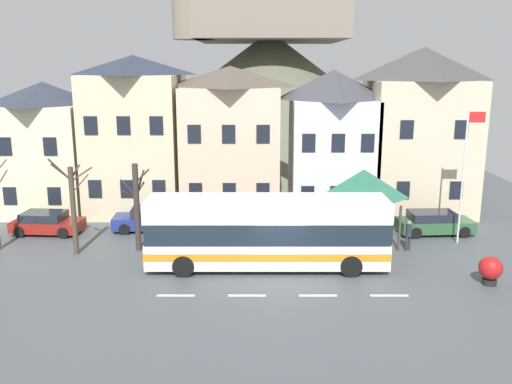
# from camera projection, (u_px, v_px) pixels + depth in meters

# --- Properties ---
(ground_plane) EXTENTS (40.00, 60.00, 0.07)m
(ground_plane) POSITION_uv_depth(u_px,v_px,m) (280.00, 278.00, 24.88)
(ground_plane) COLOR #4B5155
(townhouse_00) EXTENTS (5.42, 6.26, 8.44)m
(townhouse_00) POSITION_uv_depth(u_px,v_px,m) (47.00, 147.00, 35.69)
(townhouse_00) COLOR beige
(townhouse_00) RESTS_ON ground_plane
(townhouse_01) EXTENTS (5.83, 6.59, 10.09)m
(townhouse_01) POSITION_uv_depth(u_px,v_px,m) (136.00, 134.00, 35.67)
(townhouse_01) COLOR beige
(townhouse_01) RESTS_ON ground_plane
(townhouse_02) EXTENTS (6.14, 5.74, 9.42)m
(townhouse_02) POSITION_uv_depth(u_px,v_px,m) (231.00, 140.00, 35.34)
(townhouse_02) COLOR beige
(townhouse_02) RESTS_ON ground_plane
(townhouse_03) EXTENTS (5.28, 5.51, 9.19)m
(townhouse_03) POSITION_uv_depth(u_px,v_px,m) (331.00, 142.00, 35.25)
(townhouse_03) COLOR silver
(townhouse_03) RESTS_ON ground_plane
(townhouse_04) EXTENTS (6.48, 5.95, 10.59)m
(townhouse_04) POSITION_uv_depth(u_px,v_px,m) (419.00, 131.00, 35.31)
(townhouse_04) COLOR beige
(townhouse_04) RESTS_ON ground_plane
(hilltop_castle) EXTENTS (35.38, 35.38, 21.88)m
(hilltop_castle) POSITION_uv_depth(u_px,v_px,m) (268.00, 88.00, 56.17)
(hilltop_castle) COLOR #5B5F4C
(hilltop_castle) RESTS_ON ground_plane
(transit_bus) EXTENTS (11.34, 2.70, 3.40)m
(transit_bus) POSITION_uv_depth(u_px,v_px,m) (267.00, 233.00, 25.78)
(transit_bus) COLOR white
(transit_bus) RESTS_ON ground_plane
(bus_shelter) EXTENTS (3.60, 3.60, 3.99)m
(bus_shelter) POSITION_uv_depth(u_px,v_px,m) (363.00, 184.00, 29.46)
(bus_shelter) COLOR #473D33
(bus_shelter) RESTS_ON ground_plane
(parked_car_00) EXTENTS (3.98, 2.19, 1.25)m
(parked_car_00) POSITION_uv_depth(u_px,v_px,m) (46.00, 223.00, 31.30)
(parked_car_00) COLOR maroon
(parked_car_00) RESTS_ON ground_plane
(parked_car_01) EXTENTS (4.31, 2.09, 1.30)m
(parked_car_01) POSITION_uv_depth(u_px,v_px,m) (434.00, 223.00, 31.25)
(parked_car_01) COLOR #2E5635
(parked_car_01) RESTS_ON ground_plane
(parked_car_02) EXTENTS (4.47, 2.06, 1.37)m
(parked_car_02) POSITION_uv_depth(u_px,v_px,m) (152.00, 219.00, 31.93)
(parked_car_02) COLOR navy
(parked_car_02) RESTS_ON ground_plane
(pedestrian_00) EXTENTS (0.32, 0.32, 1.60)m
(pedestrian_00) POSITION_uv_depth(u_px,v_px,m) (408.00, 234.00, 28.37)
(pedestrian_00) COLOR #2D2D38
(pedestrian_00) RESTS_ON ground_plane
(pedestrian_01) EXTENTS (0.36, 0.36, 1.55)m
(pedestrian_01) POSITION_uv_depth(u_px,v_px,m) (382.00, 234.00, 28.25)
(pedestrian_01) COLOR #2D2D38
(pedestrian_01) RESTS_ON ground_plane
(public_bench) EXTENTS (1.66, 0.48, 0.87)m
(public_bench) POSITION_uv_depth(u_px,v_px,m) (332.00, 221.00, 32.30)
(public_bench) COLOR #473828
(public_bench) RESTS_ON ground_plane
(flagpole) EXTENTS (0.95, 0.10, 7.17)m
(flagpole) POSITION_uv_depth(u_px,v_px,m) (465.00, 168.00, 28.86)
(flagpole) COLOR silver
(flagpole) RESTS_ON ground_plane
(harbour_buoy) EXTENTS (1.04, 1.04, 1.29)m
(harbour_buoy) POSITION_uv_depth(u_px,v_px,m) (490.00, 269.00, 23.94)
(harbour_buoy) COLOR black
(harbour_buoy) RESTS_ON ground_plane
(bare_tree_00) EXTENTS (1.80, 1.45, 5.07)m
(bare_tree_00) POSITION_uv_depth(u_px,v_px,m) (73.00, 207.00, 27.44)
(bare_tree_00) COLOR #47382D
(bare_tree_00) RESTS_ON ground_plane
(bare_tree_02) EXTENTS (1.52, 1.52, 4.58)m
(bare_tree_02) POSITION_uv_depth(u_px,v_px,m) (137.00, 205.00, 28.10)
(bare_tree_02) COLOR #382D28
(bare_tree_02) RESTS_ON ground_plane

